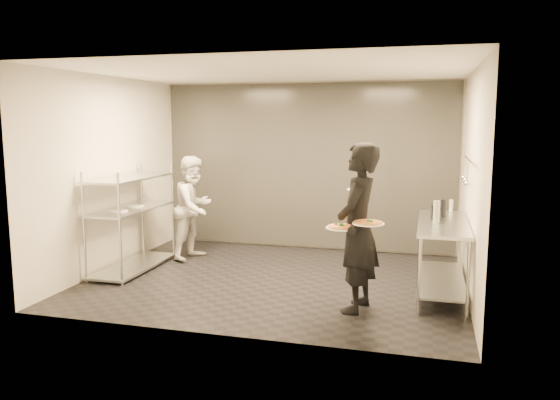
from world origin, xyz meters
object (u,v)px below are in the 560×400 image
(chef, at_px, (194,208))
(pizza_plate_near, at_px, (341,227))
(pass_rack, at_px, (132,218))
(bottle_dark, at_px, (443,208))
(prep_counter, at_px, (442,245))
(bottle_clear, at_px, (451,206))
(waiter, at_px, (358,228))
(pos_monitor, at_px, (433,211))
(bottle_green, at_px, (436,212))
(salad_plate, at_px, (357,188))
(pizza_plate_far, at_px, (368,223))

(chef, height_order, pizza_plate_near, chef)
(pass_rack, distance_m, bottle_dark, 4.36)
(prep_counter, bearing_deg, bottle_clear, 81.51)
(waiter, distance_m, chef, 3.28)
(pos_monitor, xyz_separation_m, bottle_green, (0.03, -0.28, 0.04))
(pizza_plate_near, xyz_separation_m, bottle_clear, (1.22, 1.90, -0.00))
(pass_rack, xyz_separation_m, chef, (0.60, 0.85, 0.04))
(pass_rack, height_order, prep_counter, pass_rack)
(bottle_clear, bearing_deg, bottle_dark, -104.82)
(salad_plate, bearing_deg, bottle_dark, 41.84)
(chef, distance_m, bottle_clear, 3.85)
(chef, xyz_separation_m, pizza_plate_far, (2.92, -1.96, 0.26))
(prep_counter, distance_m, bottle_dark, 0.55)
(pizza_plate_near, relative_size, bottle_green, 1.26)
(waiter, distance_m, bottle_green, 1.17)
(prep_counter, relative_size, pizza_plate_near, 5.21)
(waiter, height_order, pizza_plate_near, waiter)
(pass_rack, distance_m, bottle_green, 4.25)
(pizza_plate_far, bearing_deg, salad_plate, 108.77)
(pizza_plate_far, height_order, bottle_clear, pizza_plate_far)
(prep_counter, xyz_separation_m, pizza_plate_far, (-0.81, -1.12, 0.45))
(prep_counter, bearing_deg, chef, 167.25)
(bottle_dark, bearing_deg, bottle_green, -101.16)
(pass_rack, relative_size, pizza_plate_near, 4.63)
(bottle_green, distance_m, bottle_dark, 0.47)
(chef, height_order, salad_plate, chef)
(pass_rack, xyz_separation_m, prep_counter, (4.33, 0.00, -0.14))
(prep_counter, relative_size, bottle_dark, 7.89)
(pos_monitor, relative_size, bottle_green, 1.00)
(pass_rack, height_order, bottle_green, pass_rack)
(pos_monitor, distance_m, bottle_dark, 0.22)
(prep_counter, bearing_deg, pass_rack, -179.97)
(prep_counter, xyz_separation_m, pos_monitor, (-0.12, 0.18, 0.39))
(prep_counter, distance_m, salad_plate, 1.37)
(pass_rack, distance_m, bottle_clear, 4.53)
(bottle_green, height_order, bottle_dark, bottle_green)
(pizza_plate_near, xyz_separation_m, bottle_dark, (1.11, 1.46, 0.03))
(prep_counter, xyz_separation_m, chef, (-3.73, 0.84, 0.18))
(salad_plate, height_order, bottle_green, salad_plate)
(pass_rack, xyz_separation_m, bottle_dark, (4.33, 0.36, 0.27))
(pos_monitor, relative_size, bottle_dark, 1.21)
(pass_rack, distance_m, pos_monitor, 4.22)
(prep_counter, relative_size, pos_monitor, 6.54)
(waiter, relative_size, pizza_plate_near, 5.57)
(bottle_clear, xyz_separation_m, bottle_dark, (-0.12, -0.44, 0.03))
(salad_plate, bearing_deg, pizza_plate_near, -99.83)
(prep_counter, bearing_deg, bottle_dark, 89.44)
(pizza_plate_far, distance_m, salad_plate, 0.68)
(pizza_plate_far, relative_size, pos_monitor, 1.25)
(pizza_plate_near, height_order, bottle_dark, bottle_dark)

